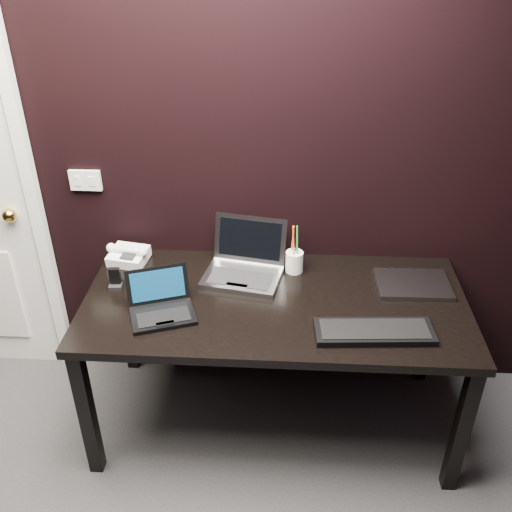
# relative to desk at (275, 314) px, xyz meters

# --- Properties ---
(wall_back) EXTENTS (4.00, 0.00, 4.00)m
(wall_back) POSITION_rel_desk_xyz_m (-0.30, 0.40, 0.64)
(wall_back) COLOR black
(wall_back) RESTS_ON ground
(wall_switch) EXTENTS (0.15, 0.02, 0.10)m
(wall_switch) POSITION_rel_desk_xyz_m (-0.92, 0.39, 0.46)
(wall_switch) COLOR silver
(wall_switch) RESTS_ON wall_back
(desk) EXTENTS (1.70, 0.80, 0.74)m
(desk) POSITION_rel_desk_xyz_m (0.00, 0.00, 0.00)
(desk) COLOR black
(desk) RESTS_ON ground
(netbook) EXTENTS (0.33, 0.31, 0.17)m
(netbook) POSITION_rel_desk_xyz_m (-0.48, -0.13, 0.11)
(netbook) COLOR black
(netbook) RESTS_ON desk
(silver_laptop) EXTENTS (0.40, 0.37, 0.24)m
(silver_laptop) POSITION_rel_desk_xyz_m (-0.15, 0.20, 0.12)
(silver_laptop) COLOR #9A9BA0
(silver_laptop) RESTS_ON desk
(ext_keyboard) EXTENTS (0.49, 0.20, 0.03)m
(ext_keyboard) POSITION_rel_desk_xyz_m (0.41, -0.22, 0.09)
(ext_keyboard) COLOR black
(ext_keyboard) RESTS_ON desk
(closed_laptop) EXTENTS (0.34, 0.24, 0.02)m
(closed_laptop) POSITION_rel_desk_xyz_m (0.63, 0.14, 0.09)
(closed_laptop) COLOR gray
(closed_laptop) RESTS_ON desk
(desk_phone) EXTENTS (0.22, 0.19, 0.10)m
(desk_phone) POSITION_rel_desk_xyz_m (-0.73, 0.28, 0.12)
(desk_phone) COLOR white
(desk_phone) RESTS_ON desk
(mobile_phone) EXTENTS (0.06, 0.05, 0.10)m
(mobile_phone) POSITION_rel_desk_xyz_m (-0.73, 0.05, 0.12)
(mobile_phone) COLOR black
(mobile_phone) RESTS_ON desk
(pen_cup) EXTENTS (0.09, 0.09, 0.24)m
(pen_cup) POSITION_rel_desk_xyz_m (0.08, 0.24, 0.13)
(pen_cup) COLOR white
(pen_cup) RESTS_ON desk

